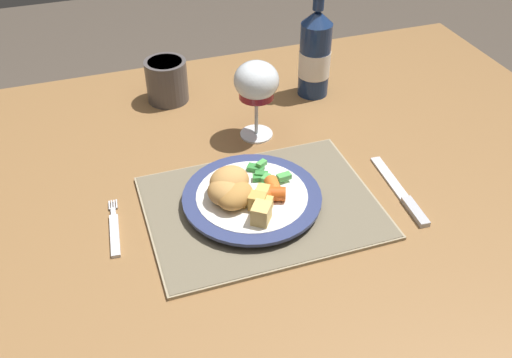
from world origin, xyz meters
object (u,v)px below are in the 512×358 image
(wine_glass, at_px, (256,84))
(bottle, at_px, (315,54))
(drinking_cup, at_px, (167,80))
(dinner_plate, at_px, (252,199))
(dining_table, at_px, (222,217))
(fork, at_px, (115,231))
(table_knife, at_px, (403,196))

(wine_glass, relative_size, bottle, 0.64)
(wine_glass, relative_size, drinking_cup, 1.74)
(dinner_plate, bearing_deg, dining_table, 113.50)
(dinner_plate, distance_m, fork, 0.23)
(wine_glass, distance_m, drinking_cup, 0.24)
(fork, bearing_deg, bottle, 33.01)
(fork, distance_m, table_knife, 0.48)
(dinner_plate, height_order, drinking_cup, drinking_cup)
(dining_table, bearing_deg, fork, -161.50)
(dinner_plate, bearing_deg, bottle, 52.30)
(fork, height_order, table_knife, table_knife)
(dining_table, distance_m, drinking_cup, 0.34)
(dining_table, bearing_deg, drinking_cup, 94.81)
(table_knife, xyz_separation_m, bottle, (-0.01, 0.38, 0.09))
(dinner_plate, bearing_deg, fork, 177.27)
(dinner_plate, height_order, bottle, bottle)
(dining_table, distance_m, dinner_plate, 0.13)
(fork, xyz_separation_m, drinking_cup, (0.17, 0.38, 0.04))
(bottle, height_order, drinking_cup, bottle)
(fork, relative_size, bottle, 0.55)
(bottle, bearing_deg, dining_table, -139.01)
(dinner_plate, xyz_separation_m, table_knife, (0.25, -0.06, -0.01))
(fork, distance_m, wine_glass, 0.37)
(bottle, bearing_deg, fork, -146.99)
(dining_table, height_order, wine_glass, wine_glass)
(dinner_plate, distance_m, drinking_cup, 0.40)
(dining_table, relative_size, bottle, 6.16)
(dining_table, distance_m, fork, 0.22)
(dinner_plate, relative_size, fork, 1.70)
(table_knife, bearing_deg, wine_glass, 124.11)
(dinner_plate, xyz_separation_m, fork, (-0.23, 0.01, -0.01))
(fork, height_order, wine_glass, wine_glass)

